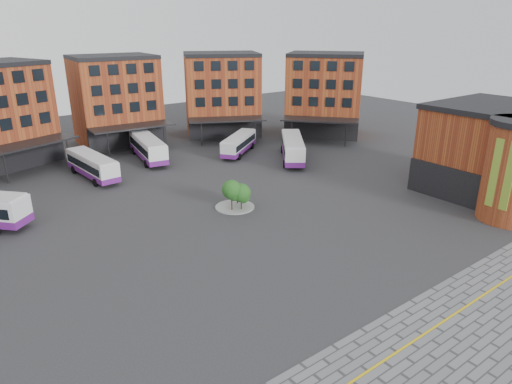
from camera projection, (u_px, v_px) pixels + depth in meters
ground at (292, 253)px, 41.18m from camera, size 160.00×160.00×0.00m
yellow_line at (446, 319)px, 31.85m from camera, size 26.00×0.15×0.02m
main_building at (89, 115)px, 64.53m from camera, size 94.14×42.48×14.60m
east_building at (495, 152)px, 53.32m from camera, size 17.40×15.40×10.60m
tree_island at (237, 193)px, 50.26m from camera, size 4.40×4.40×3.56m
bus_c at (92, 165)px, 60.57m from camera, size 3.51×11.49×3.19m
bus_d at (148, 148)px, 68.62m from camera, size 4.96×12.58×3.46m
bus_e at (239, 143)px, 71.99m from camera, size 9.94×8.20×2.97m
bus_f at (293, 148)px, 68.44m from camera, size 9.77×11.45×3.47m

